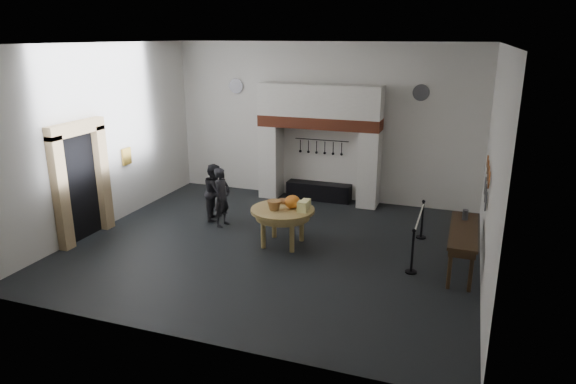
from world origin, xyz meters
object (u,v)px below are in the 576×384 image
(side_table, at_px, (464,231))
(visitor_near, at_px, (222,197))
(barrier_post_far, at_px, (422,220))
(barrier_post_near, at_px, (412,252))
(work_table, at_px, (283,210))
(iron_range, at_px, (319,191))
(visitor_far, at_px, (215,192))

(side_table, bearing_deg, visitor_near, 173.34)
(barrier_post_far, bearing_deg, barrier_post_near, -90.00)
(work_table, bearing_deg, visitor_near, 161.22)
(work_table, distance_m, side_table, 3.93)
(barrier_post_near, distance_m, barrier_post_far, 2.00)
(visitor_near, bearing_deg, iron_range, -23.00)
(visitor_far, distance_m, barrier_post_near, 5.49)
(work_table, distance_m, barrier_post_near, 3.06)
(work_table, height_order, visitor_far, visitor_far)
(barrier_post_near, xyz_separation_m, barrier_post_far, (0.00, 2.00, 0.00))
(work_table, bearing_deg, visitor_far, 155.45)
(side_table, distance_m, barrier_post_near, 1.14)
(iron_range, height_order, visitor_far, visitor_far)
(visitor_near, distance_m, visitor_far, 0.57)
(iron_range, xyz_separation_m, side_table, (4.10, -3.59, 0.62))
(iron_range, bearing_deg, barrier_post_near, -52.13)
(iron_range, height_order, barrier_post_near, barrier_post_near)
(visitor_near, relative_size, side_table, 0.69)
(side_table, xyz_separation_m, barrier_post_far, (-0.94, 1.52, -0.42))
(side_table, bearing_deg, iron_range, 138.82)
(iron_range, height_order, visitor_near, visitor_near)
(iron_range, distance_m, work_table, 3.59)
(work_table, distance_m, visitor_far, 2.49)
(work_table, bearing_deg, side_table, -0.64)
(work_table, bearing_deg, barrier_post_near, -9.87)
(side_table, distance_m, barrier_post_far, 1.84)
(side_table, relative_size, barrier_post_far, 2.44)
(barrier_post_near, bearing_deg, work_table, 170.13)
(work_table, height_order, side_table, side_table)
(visitor_near, bearing_deg, visitor_far, 52.23)
(iron_range, xyz_separation_m, visitor_far, (-2.10, -2.51, 0.49))
(barrier_post_near, bearing_deg, visitor_far, 163.53)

